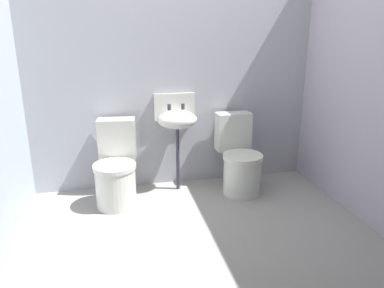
# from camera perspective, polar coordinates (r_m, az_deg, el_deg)

# --- Properties ---
(ground_plane) EXTENTS (3.32, 2.65, 0.08)m
(ground_plane) POSITION_cam_1_polar(r_m,az_deg,el_deg) (3.18, 1.13, -14.37)
(ground_plane) COLOR gray
(wall_back) EXTENTS (3.32, 0.10, 2.36)m
(wall_back) POSITION_cam_1_polar(r_m,az_deg,el_deg) (3.87, -2.91, 10.81)
(wall_back) COLOR #A9ABB6
(wall_back) RESTS_ON ground
(wall_right) EXTENTS (0.10, 2.45, 2.36)m
(wall_right) POSITION_cam_1_polar(r_m,az_deg,el_deg) (3.49, 25.96, 8.31)
(wall_right) COLOR #ADA6BA
(wall_right) RESTS_ON ground
(toilet_left) EXTENTS (0.46, 0.64, 0.78)m
(toilet_left) POSITION_cam_1_polar(r_m,az_deg,el_deg) (3.64, -11.59, -4.03)
(toilet_left) COLOR silver
(toilet_left) RESTS_ON ground
(toilet_right) EXTENTS (0.41, 0.60, 0.78)m
(toilet_right) POSITION_cam_1_polar(r_m,az_deg,el_deg) (3.84, 7.29, -2.59)
(toilet_right) COLOR silver
(toilet_right) RESTS_ON ground
(sink) EXTENTS (0.42, 0.35, 0.99)m
(sink) POSITION_cam_1_polar(r_m,az_deg,el_deg) (3.74, -2.35, 3.90)
(sink) COLOR #363245
(sink) RESTS_ON ground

